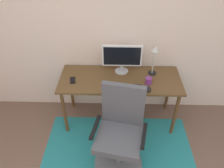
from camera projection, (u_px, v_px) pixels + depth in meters
wall_back at (102, 26)px, 2.84m from camera, size 6.00×0.10×2.60m
area_rug at (118, 157)px, 2.78m from camera, size 1.91×1.36×0.01m
desk at (120, 83)px, 2.91m from camera, size 1.59×0.63×0.75m
monitor at (122, 57)px, 2.86m from camera, size 0.52×0.18×0.40m
keyboard at (124, 88)px, 2.70m from camera, size 0.43×0.13×0.02m
computer_mouse at (149, 89)px, 2.66m from camera, size 0.06×0.10×0.03m
coffee_cup at (149, 81)px, 2.76m from camera, size 0.08×0.08×0.09m
cell_phone at (73, 80)px, 2.83m from camera, size 0.09×0.15×0.01m
desk_lamp at (154, 55)px, 2.78m from camera, size 0.11×0.11×0.41m
office_chair at (120, 138)px, 2.49m from camera, size 0.62×0.58×1.08m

